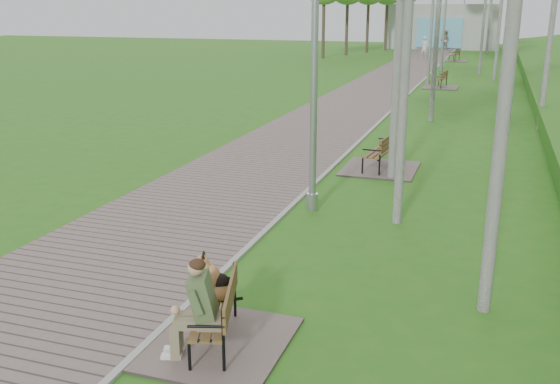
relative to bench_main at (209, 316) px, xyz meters
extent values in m
plane|color=#296A1B|center=(-0.69, 5.20, -0.38)|extent=(120.00, 120.00, 0.00)
cube|color=#70605B|center=(-2.44, 26.70, -0.36)|extent=(3.50, 67.00, 0.04)
cube|color=#999993|center=(-0.69, 26.70, -0.36)|extent=(0.10, 67.00, 0.05)
cube|color=#9E9E99|center=(-2.19, 56.20, 1.62)|extent=(10.00, 5.00, 4.00)
cube|color=#59A5C7|center=(-2.19, 53.60, 1.12)|extent=(4.00, 0.20, 2.60)
cube|color=#70605B|center=(0.09, 0.04, -0.36)|extent=(1.59, 1.76, 0.04)
cube|color=brown|center=(0.04, 0.04, 0.01)|extent=(0.77, 1.38, 0.04)
cube|color=brown|center=(0.24, 0.10, 0.25)|extent=(0.42, 1.27, 0.29)
cube|color=#70605B|center=(0.45, 8.80, -0.36)|extent=(1.74, 1.93, 0.04)
cube|color=brown|center=(0.40, 8.80, 0.05)|extent=(0.57, 1.48, 0.04)
cube|color=brown|center=(0.63, 8.78, 0.31)|extent=(0.18, 1.44, 0.32)
cube|color=#70605B|center=(0.44, 25.51, -0.36)|extent=(1.64, 1.82, 0.04)
cube|color=brown|center=(0.39, 25.51, 0.03)|extent=(0.58, 1.40, 0.04)
cube|color=brown|center=(0.60, 25.48, 0.27)|extent=(0.21, 1.36, 0.30)
cube|color=#70605B|center=(0.05, 41.65, -0.36)|extent=(1.79, 1.99, 0.04)
cube|color=brown|center=(0.00, 41.65, 0.06)|extent=(0.67, 1.54, 0.04)
cube|color=brown|center=(0.23, 41.62, 0.33)|extent=(0.26, 1.48, 0.33)
cylinder|color=#92959A|center=(-0.26, 5.26, -0.22)|extent=(0.22, 0.22, 0.33)
cylinder|color=#92959A|center=(-0.26, 5.26, 2.38)|extent=(0.13, 0.13, 5.52)
cylinder|color=#92959A|center=(-0.25, 26.25, -0.21)|extent=(0.23, 0.23, 0.34)
cylinder|color=#92959A|center=(-0.25, 26.25, 2.45)|extent=(0.14, 0.14, 5.67)
cylinder|color=#92959A|center=(-0.25, 33.80, -0.21)|extent=(0.23, 0.23, 0.34)
cylinder|color=#92959A|center=(-0.25, 33.80, 2.48)|extent=(0.14, 0.14, 5.72)
cylinder|color=#92959A|center=(-0.32, 55.59, -0.24)|extent=(0.19, 0.19, 0.29)
cylinder|color=#92959A|center=(-0.32, 55.59, 2.04)|extent=(0.12, 0.12, 4.84)
imported|color=silver|center=(-2.30, 42.95, 0.46)|extent=(0.68, 0.52, 1.69)
imported|color=gray|center=(-1.63, 53.30, 0.50)|extent=(1.02, 0.89, 1.77)
cylinder|color=silver|center=(0.84, 8.05, 3.32)|extent=(0.20, 0.20, 7.40)
cylinder|color=silver|center=(4.39, 15.46, 3.24)|extent=(0.16, 0.16, 7.25)
cylinder|color=silver|center=(2.87, 29.59, 3.74)|extent=(0.17, 0.17, 8.24)
camera|label=1|loc=(2.87, -5.87, 3.42)|focal=40.00mm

